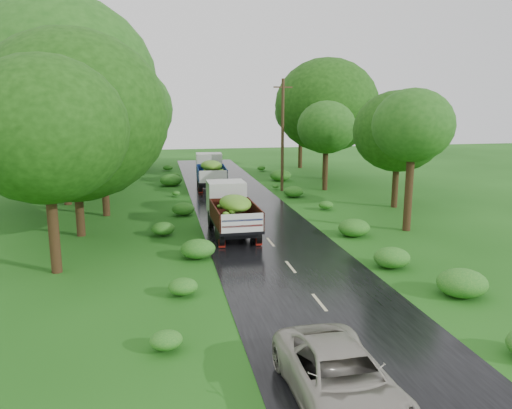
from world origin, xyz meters
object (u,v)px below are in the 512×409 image
object	(u,v)px
truck_far	(210,169)
car	(340,378)
utility_pole	(283,134)
truck_near	(231,207)

from	to	relation	value
truck_far	car	distance (m)	31.35
truck_far	utility_pole	world-z (taller)	utility_pole
truck_near	utility_pole	size ratio (longest dim) A/B	0.70
truck_far	truck_near	bearing A→B (deg)	-89.20
truck_near	truck_far	world-z (taller)	truck_far
utility_pole	truck_near	bearing A→B (deg)	-122.89
car	utility_pole	world-z (taller)	utility_pole
truck_near	utility_pole	world-z (taller)	utility_pole
truck_near	car	size ratio (longest dim) A/B	1.25
truck_near	utility_pole	bearing A→B (deg)	63.33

